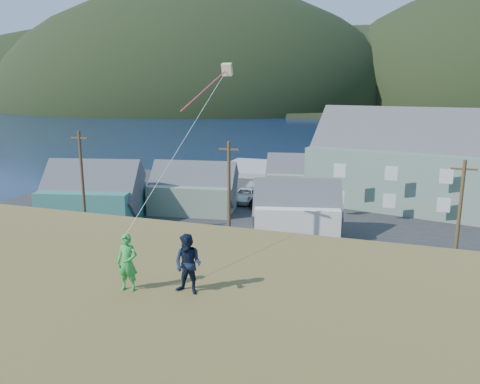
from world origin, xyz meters
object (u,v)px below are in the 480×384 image
(kite_flyer_navy, at_px, (188,264))
(shed_palegreen_near, at_px, (193,189))
(shed_teal, at_px, (93,194))
(shed_white, at_px, (297,210))
(wharf, at_px, (302,171))
(kite_flyer_green, at_px, (127,263))
(shed_palegreen_far, at_px, (305,177))

(kite_flyer_navy, bearing_deg, shed_palegreen_near, 119.12)
(shed_teal, xyz_separation_m, kite_flyer_navy, (22.87, -26.56, 5.33))
(shed_palegreen_near, distance_m, shed_white, 13.11)
(wharf, distance_m, shed_white, 31.52)
(kite_flyer_green, height_order, kite_flyer_navy, kite_flyer_navy)
(shed_white, xyz_separation_m, kite_flyer_navy, (2.53, -28.30, 5.71))
(kite_flyer_green, relative_size, kite_flyer_navy, 0.97)
(shed_white, xyz_separation_m, shed_palegreen_far, (-2.41, 16.14, 0.02))
(kite_flyer_green, bearing_deg, shed_white, 84.01)
(shed_teal, height_order, shed_white, shed_teal)
(kite_flyer_navy, bearing_deg, kite_flyer_green, -162.51)
(kite_flyer_navy, bearing_deg, shed_palegreen_far, 101.31)
(shed_white, relative_size, kite_flyer_green, 4.99)
(shed_palegreen_near, xyz_separation_m, shed_palegreen_far, (9.84, 11.49, -0.07))
(wharf, xyz_separation_m, shed_palegreen_far, (3.15, -14.82, 1.97))
(kite_flyer_navy, bearing_deg, shed_teal, 135.69)
(kite_flyer_green, bearing_deg, shed_palegreen_near, 103.83)
(shed_white, bearing_deg, shed_palegreen_near, 146.15)
(wharf, height_order, kite_flyer_green, kite_flyer_green)
(shed_palegreen_near, height_order, shed_white, shed_palegreen_near)
(shed_teal, relative_size, shed_white, 1.22)
(shed_palegreen_near, bearing_deg, wharf, 67.18)
(wharf, bearing_deg, shed_teal, -114.31)
(shed_white, distance_m, kite_flyer_green, 29.27)
(shed_teal, distance_m, shed_palegreen_near, 10.31)
(shed_teal, relative_size, shed_palegreen_far, 1.05)
(kite_flyer_navy, bearing_deg, shed_white, 100.07)
(shed_white, bearing_deg, kite_flyer_navy, -97.97)
(shed_white, relative_size, kite_flyer_navy, 4.84)
(shed_palegreen_near, bearing_deg, kite_flyer_navy, -74.41)
(shed_teal, bearing_deg, shed_palegreen_near, 25.38)
(shed_teal, bearing_deg, shed_palegreen_far, 32.00)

